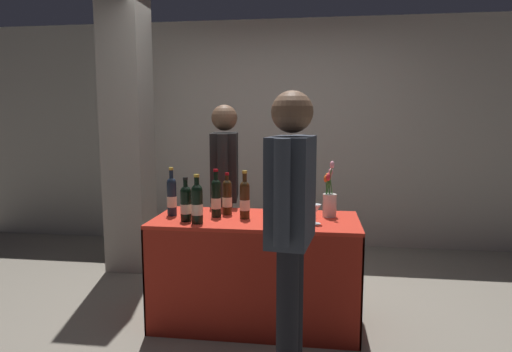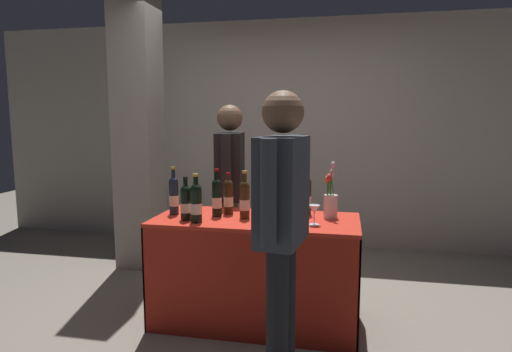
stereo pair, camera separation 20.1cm
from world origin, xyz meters
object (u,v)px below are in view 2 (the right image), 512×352
object	(u,v)px
tasting_table	(256,252)
display_bottle_0	(186,202)
wine_glass_near_vendor	(314,210)
wine_glass_near_taster	(281,203)
featured_wine_bottle	(306,195)
flower_vase	(330,201)
wine_glass_mid	(288,212)
taster_foreground_right	(282,214)
concrete_pillar	(137,91)
vendor_presenter	(230,180)

from	to	relation	value
tasting_table	display_bottle_0	size ratio (longest dim) A/B	4.73
wine_glass_near_vendor	wine_glass_near_taster	xyz separation A→B (m)	(-0.26, 0.24, -0.01)
display_bottle_0	wine_glass_near_taster	world-z (taller)	display_bottle_0
featured_wine_bottle	flower_vase	bearing A→B (deg)	-21.08
flower_vase	wine_glass_mid	bearing A→B (deg)	-131.78
wine_glass_mid	flower_vase	world-z (taller)	flower_vase
wine_glass_near_vendor	taster_foreground_right	bearing A→B (deg)	-102.77
featured_wine_bottle	display_bottle_0	size ratio (longest dim) A/B	1.07
wine_glass_near_vendor	tasting_table	bearing A→B (deg)	164.77
featured_wine_bottle	display_bottle_0	bearing A→B (deg)	-157.25
concrete_pillar	wine_glass_near_taster	distance (m)	1.97
featured_wine_bottle	wine_glass_near_taster	distance (m)	0.19
taster_foreground_right	wine_glass_near_vendor	bearing A→B (deg)	-5.13
wine_glass_near_taster	wine_glass_mid	bearing A→B (deg)	-73.87
wine_glass_near_taster	vendor_presenter	size ratio (longest dim) A/B	0.08
vendor_presenter	wine_glass_mid	bearing A→B (deg)	29.09
wine_glass_mid	wine_glass_near_vendor	bearing A→B (deg)	22.60
concrete_pillar	display_bottle_0	world-z (taller)	concrete_pillar
concrete_pillar	flower_vase	size ratio (longest dim) A/B	8.56
tasting_table	wine_glass_near_taster	size ratio (longest dim) A/B	11.27
wine_glass_near_vendor	concrete_pillar	bearing A→B (deg)	148.17
concrete_pillar	vendor_presenter	xyz separation A→B (m)	(1.03, -0.40, -0.78)
flower_vase	taster_foreground_right	xyz separation A→B (m)	(-0.23, -0.81, 0.07)
wine_glass_mid	wine_glass_near_taster	world-z (taller)	wine_glass_mid
concrete_pillar	tasting_table	bearing A→B (deg)	-35.99
wine_glass_near_vendor	wine_glass_mid	bearing A→B (deg)	-157.40
wine_glass_near_vendor	taster_foreground_right	world-z (taller)	taster_foreground_right
concrete_pillar	wine_glass_near_taster	xyz separation A→B (m)	(1.53, -0.87, -0.87)
wine_glass_near_taster	featured_wine_bottle	bearing A→B (deg)	17.41
flower_vase	vendor_presenter	world-z (taller)	vendor_presenter
concrete_pillar	wine_glass_near_vendor	size ratio (longest dim) A/B	25.98
featured_wine_bottle	taster_foreground_right	world-z (taller)	taster_foreground_right
display_bottle_0	wine_glass_near_vendor	size ratio (longest dim) A/B	2.29
flower_vase	taster_foreground_right	size ratio (longest dim) A/B	0.25
wine_glass_near_vendor	taster_foreground_right	distance (m)	0.60
wine_glass_near_vendor	flower_vase	xyz separation A→B (m)	(0.10, 0.23, 0.03)
tasting_table	featured_wine_bottle	distance (m)	0.55
featured_wine_bottle	wine_glass_near_vendor	bearing A→B (deg)	-74.93
wine_glass_mid	vendor_presenter	size ratio (longest dim) A/B	0.08
display_bottle_0	wine_glass_near_vendor	bearing A→B (deg)	2.62
featured_wine_bottle	wine_glass_near_vendor	world-z (taller)	featured_wine_bottle
tasting_table	wine_glass_near_vendor	xyz separation A→B (m)	(0.42, -0.11, 0.34)
concrete_pillar	featured_wine_bottle	distance (m)	2.07
tasting_table	concrete_pillar	bearing A→B (deg)	144.01
tasting_table	wine_glass_near_vendor	bearing A→B (deg)	-15.23
display_bottle_0	flower_vase	world-z (taller)	flower_vase
display_bottle_0	wine_glass_near_taster	size ratio (longest dim) A/B	2.38
wine_glass_near_vendor	wine_glass_near_taster	world-z (taller)	wine_glass_near_vendor
featured_wine_bottle	tasting_table	bearing A→B (deg)	-151.61
wine_glass_near_taster	vendor_presenter	world-z (taller)	vendor_presenter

